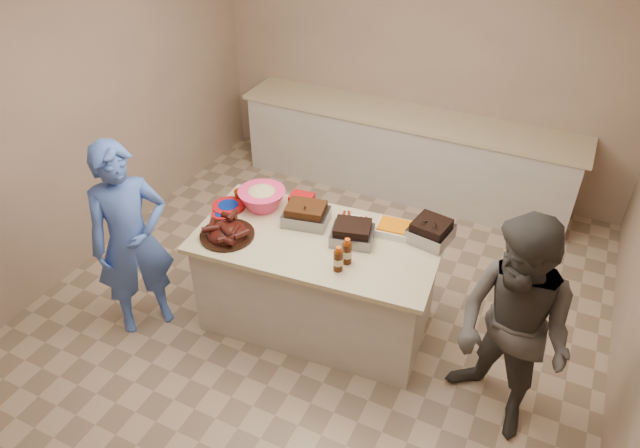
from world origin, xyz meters
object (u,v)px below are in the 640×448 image
at_px(rib_platter, 227,236).
at_px(bbq_bottle_b, 338,270).
at_px(plastic_cup, 240,200).
at_px(guest_gray, 489,414).
at_px(guest_blue, 150,319).
at_px(roasting_pan, 429,240).
at_px(coleslaw_bowl, 263,207).
at_px(bbq_bottle_a, 347,262).
at_px(mustard_bottle, 291,216).
at_px(island, 317,320).

bearing_deg(rib_platter, bbq_bottle_b, 0.28).
bearing_deg(plastic_cup, bbq_bottle_b, -22.87).
xyz_separation_m(plastic_cup, guest_gray, (2.27, -0.49, -0.86)).
bearing_deg(guest_blue, rib_platter, -26.49).
bearing_deg(plastic_cup, guest_gray, -12.19).
xyz_separation_m(rib_platter, roasting_pan, (1.37, 0.61, 0.00)).
xyz_separation_m(coleslaw_bowl, bbq_bottle_b, (0.86, -0.45, 0.00)).
xyz_separation_m(roasting_pan, bbq_bottle_b, (-0.47, -0.60, 0.00)).
xyz_separation_m(roasting_pan, guest_gray, (0.72, -0.64, -0.86)).
height_order(rib_platter, guest_blue, rib_platter).
bearing_deg(bbq_bottle_a, mustard_bottle, 152.19).
relative_size(coleslaw_bowl, guest_gray, 0.23).
relative_size(island, bbq_bottle_a, 8.87).
distance_m(coleslaw_bowl, bbq_bottle_b, 0.97).
distance_m(rib_platter, mustard_bottle, 0.53).
distance_m(roasting_pan, coleslaw_bowl, 1.34).
xyz_separation_m(bbq_bottle_a, mustard_bottle, (-0.62, 0.33, 0.00)).
bearing_deg(coleslaw_bowl, guest_gray, -13.20).
xyz_separation_m(island, plastic_cup, (-0.79, 0.20, 0.86)).
xyz_separation_m(rib_platter, bbq_bottle_b, (0.90, 0.00, 0.00)).
bearing_deg(island, rib_platter, -161.95).
bearing_deg(bbq_bottle_b, island, 137.92).
height_order(island, rib_platter, rib_platter).
relative_size(roasting_pan, coleslaw_bowl, 0.75).
distance_m(rib_platter, coleslaw_bowl, 0.45).
distance_m(island, guest_blue, 1.39).
distance_m(island, coleslaw_bowl, 1.05).
bearing_deg(island, guest_gray, -16.20).
bearing_deg(roasting_pan, island, -145.71).
bearing_deg(guest_blue, bbq_bottle_b, -41.02).
height_order(guest_blue, guest_gray, guest_gray).
bearing_deg(guest_gray, mustard_bottle, -161.57).
distance_m(bbq_bottle_a, guest_blue, 1.84).
relative_size(island, mustard_bottle, 14.35).
bearing_deg(rib_platter, roasting_pan, 23.80).
bearing_deg(bbq_bottle_a, coleslaw_bowl, 158.60).
relative_size(bbq_bottle_b, plastic_cup, 2.09).
distance_m(rib_platter, guest_gray, 2.27).
relative_size(island, bbq_bottle_b, 9.15).
relative_size(mustard_bottle, guest_gray, 0.08).
xyz_separation_m(mustard_bottle, guest_gray, (1.79, -0.46, -0.86)).
height_order(bbq_bottle_b, guest_gray, bbq_bottle_b).
relative_size(roasting_pan, guest_blue, 0.17).
xyz_separation_m(rib_platter, guest_blue, (-0.65, -0.32, -0.86)).
height_order(bbq_bottle_a, plastic_cup, bbq_bottle_a).
distance_m(island, bbq_bottle_a, 0.92).
height_order(roasting_pan, bbq_bottle_b, bbq_bottle_b).
relative_size(bbq_bottle_a, plastic_cup, 2.16).
distance_m(rib_platter, bbq_bottle_b, 0.90).
bearing_deg(guest_gray, island, -158.35).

